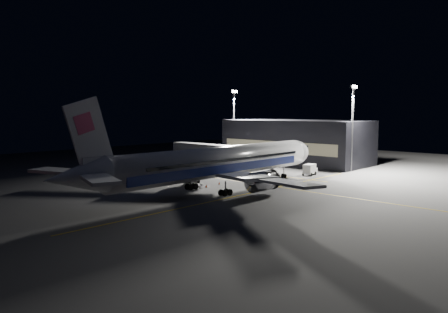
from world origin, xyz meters
TOP-DOWN VIEW (x-y plane):
  - ground at (0.00, 0.00)m, footprint 200.00×200.00m
  - guide_line_main at (10.00, 0.00)m, footprint 0.25×80.00m
  - guide_line_cross at (0.00, -6.00)m, footprint 70.00×0.25m
  - guide_line_side at (22.00, 10.00)m, footprint 0.25×40.00m
  - airliner at (-1.08, 0.00)m, footprint 61.48×54.22m
  - terminal at (45.98, 14.00)m, footprint 18.12×40.00m
  - jet_bridge at (22.00, 18.06)m, footprint 3.60×34.40m
  - floodlight_mast_north at (40.00, 31.99)m, footprint 2.40×0.68m
  - floodlight_mast_south at (40.00, -6.01)m, footprint 2.40×0.67m
  - service_truck at (28.13, -1.90)m, footprint 5.16×2.93m
  - baggage_tug at (2.36, 9.73)m, footprint 2.98×2.71m
  - safety_cone_a at (4.71, 4.52)m, footprint 0.35×0.35m
  - safety_cone_b at (-1.51, 12.10)m, footprint 0.40×0.40m
  - safety_cone_c at (0.53, 4.00)m, footprint 0.40×0.40m

SIDE VIEW (x-z plane):
  - ground at x=0.00m, z-range 0.00..0.00m
  - guide_line_main at x=10.00m, z-range 0.00..0.01m
  - guide_line_cross at x=0.00m, z-range 0.00..0.01m
  - guide_line_side at x=22.00m, z-range 0.00..0.01m
  - safety_cone_a at x=4.71m, z-range 0.00..0.53m
  - safety_cone_c at x=0.53m, z-range 0.00..0.60m
  - safety_cone_b at x=-1.51m, z-range 0.00..0.61m
  - baggage_tug at x=2.36m, z-range -0.07..1.70m
  - service_truck at x=28.13m, z-range 0.09..2.58m
  - jet_bridge at x=22.00m, z-range 1.43..7.73m
  - airliner at x=-1.08m, z-range -3.16..13.48m
  - terminal at x=45.98m, z-range 0.00..12.00m
  - floodlight_mast_north at x=40.00m, z-range 2.02..22.72m
  - floodlight_mast_south at x=40.00m, z-range 2.02..22.72m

